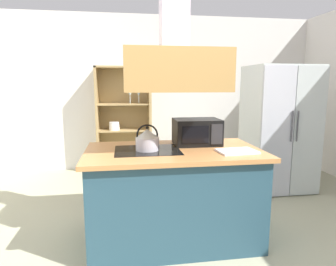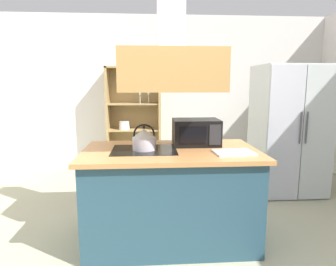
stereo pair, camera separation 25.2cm
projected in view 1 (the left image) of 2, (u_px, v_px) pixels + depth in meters
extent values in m
plane|color=#99987C|center=(183.00, 256.00, 2.61)|extent=(7.80, 7.80, 0.00)
cube|color=silver|center=(151.00, 93.00, 5.32)|extent=(6.00, 0.12, 2.70)
cube|color=#244555|center=(173.00, 197.00, 2.84)|extent=(1.56, 0.87, 0.86)
cube|color=#B87B45|center=(174.00, 152.00, 2.77)|extent=(1.64, 0.95, 0.04)
cube|color=black|center=(147.00, 150.00, 2.73)|extent=(0.60, 0.48, 0.00)
cube|color=#AC8045|center=(174.00, 71.00, 2.65)|extent=(0.90, 0.70, 0.36)
cube|color=#B2BAB7|center=(278.00, 128.00, 4.21)|extent=(0.90, 0.72, 1.76)
cube|color=#B5B8C2|center=(277.00, 133.00, 3.81)|extent=(0.44, 0.03, 1.72)
cube|color=#B3BCBB|center=(309.00, 132.00, 3.88)|extent=(0.44, 0.03, 1.72)
cylinder|color=#4C4C51|center=(292.00, 126.00, 3.79)|extent=(0.02, 0.02, 0.40)
cylinder|color=#4C4C51|center=(298.00, 126.00, 3.81)|extent=(0.02, 0.02, 0.40)
cube|color=#A78855|center=(98.00, 120.00, 5.00)|extent=(0.04, 0.40, 1.80)
cube|color=#A78855|center=(150.00, 119.00, 5.13)|extent=(0.04, 0.40, 1.80)
cube|color=#A78855|center=(123.00, 67.00, 4.92)|extent=(0.93, 0.40, 0.03)
cube|color=#A78855|center=(125.00, 168.00, 5.21)|extent=(0.93, 0.40, 0.08)
cube|color=#A78855|center=(124.00, 118.00, 5.25)|extent=(0.93, 0.02, 1.80)
cube|color=#A78855|center=(124.00, 130.00, 5.09)|extent=(0.85, 0.36, 0.02)
cube|color=#A78855|center=(124.00, 104.00, 5.02)|extent=(0.85, 0.36, 0.02)
cylinder|color=white|center=(114.00, 129.00, 5.02)|extent=(0.18, 0.18, 0.05)
cylinder|color=white|center=(114.00, 126.00, 5.01)|extent=(0.17, 0.17, 0.05)
cylinder|color=white|center=(114.00, 123.00, 5.00)|extent=(0.16, 0.16, 0.05)
cylinder|color=silver|center=(130.00, 100.00, 4.99)|extent=(0.01, 0.01, 0.12)
cone|color=silver|center=(130.00, 94.00, 4.97)|extent=(0.07, 0.07, 0.08)
cylinder|color=silver|center=(139.00, 100.00, 5.01)|extent=(0.01, 0.01, 0.12)
cone|color=silver|center=(139.00, 94.00, 4.99)|extent=(0.07, 0.07, 0.08)
cylinder|color=#B8B2BC|center=(147.00, 144.00, 2.72)|extent=(0.22, 0.22, 0.12)
cone|color=#B8BCB6|center=(147.00, 133.00, 2.70)|extent=(0.21, 0.21, 0.08)
sphere|color=black|center=(147.00, 128.00, 2.69)|extent=(0.03, 0.03, 0.03)
torus|color=black|center=(147.00, 135.00, 2.70)|extent=(0.20, 0.02, 0.20)
cube|color=white|center=(237.00, 151.00, 2.65)|extent=(0.36, 0.27, 0.02)
cube|color=black|center=(197.00, 132.00, 2.99)|extent=(0.46, 0.34, 0.26)
cube|color=black|center=(196.00, 135.00, 2.81)|extent=(0.26, 0.01, 0.17)
cube|color=#262628|center=(217.00, 134.00, 2.84)|extent=(0.11, 0.01, 0.20)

